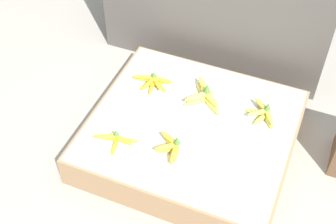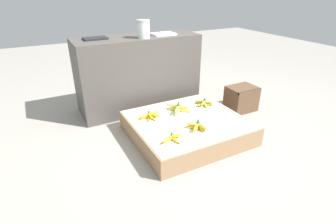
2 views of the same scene
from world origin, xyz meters
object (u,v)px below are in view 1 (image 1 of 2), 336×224
Objects in this scene: banana_bunch_front_midleft at (171,147)px; banana_bunch_middle_midleft at (205,96)px; banana_bunch_front_left at (115,139)px; banana_bunch_middle_left at (153,81)px; banana_bunch_middle_midright at (263,113)px.

banana_bunch_middle_midleft is (0.03, 0.37, 0.00)m from banana_bunch_front_midleft.
banana_bunch_middle_midleft reaches higher than banana_bunch_front_midleft.
banana_bunch_front_left is 0.43m from banana_bunch_middle_left.
banana_bunch_front_left is 1.27× the size of banana_bunch_front_midleft.
banana_bunch_middle_left is 0.29m from banana_bunch_middle_midleft.
banana_bunch_middle_midright is (0.34, 0.38, -0.00)m from banana_bunch_front_midleft.
banana_bunch_middle_midleft is at bearing 55.15° from banana_bunch_front_left.
banana_bunch_middle_midleft is 0.30m from banana_bunch_middle_midright.
banana_bunch_front_midleft is 0.75× the size of banana_bunch_middle_left.
banana_bunch_front_left is 0.27m from banana_bunch_front_midleft.
banana_bunch_middle_midright is at bearing 35.66° from banana_bunch_front_left.
banana_bunch_front_midleft reaches higher than banana_bunch_front_left.
banana_bunch_middle_left is 1.05× the size of banana_bunch_middle_midleft.
banana_bunch_middle_left is at bearing 178.13° from banana_bunch_middle_midleft.
banana_bunch_front_midleft is at bearing -94.88° from banana_bunch_middle_midleft.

